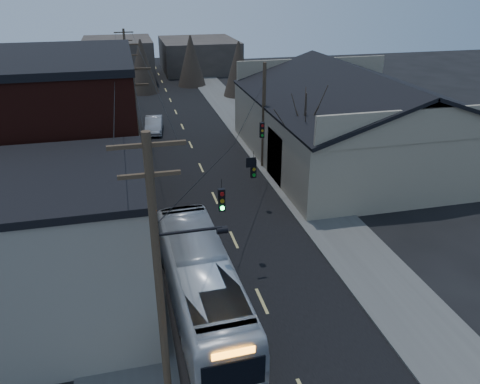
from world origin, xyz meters
The scene contains 13 objects.
road_surface centered at (0.00, 30.00, 0.01)m, with size 9.00×110.00×0.02m, color black.
sidewalk_left centered at (-6.50, 30.00, 0.06)m, with size 4.00×110.00×0.12m, color #474744.
sidewalk_right centered at (6.50, 30.00, 0.06)m, with size 4.00×110.00×0.12m, color #474744.
building_clapboard centered at (-9.00, 9.00, 3.50)m, with size 8.00×8.00×7.00m, color gray.
building_brick centered at (-10.00, 20.00, 5.00)m, with size 10.00×12.00×10.00m, color black.
building_left_far centered at (-9.50, 36.00, 3.50)m, with size 9.00×14.00×7.00m, color #312B27.
warehouse centered at (13.00, 25.00, 2.70)m, with size 16.16×20.60×7.73m.
building_far_left centered at (-6.00, 65.00, 3.00)m, with size 10.00×12.00×6.00m, color #312B27.
building_far_right centered at (7.00, 70.00, 2.50)m, with size 12.00×14.00×5.00m, color #312B27.
bare_tree centered at (6.50, 20.00, 3.60)m, with size 0.40×0.40×7.20m, color black.
utility_lines centered at (-3.11, 24.14, 4.95)m, with size 11.24×45.28×10.50m.
bus centered at (-2.93, 7.91, 1.60)m, with size 2.69×11.48×3.20m, color #B8BEC5.
parked_car centered at (-3.00, 36.86, 0.76)m, with size 1.62×4.64×1.53m, color #98999F.
Camera 1 is at (-5.42, -9.65, 14.38)m, focal length 35.00 mm.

